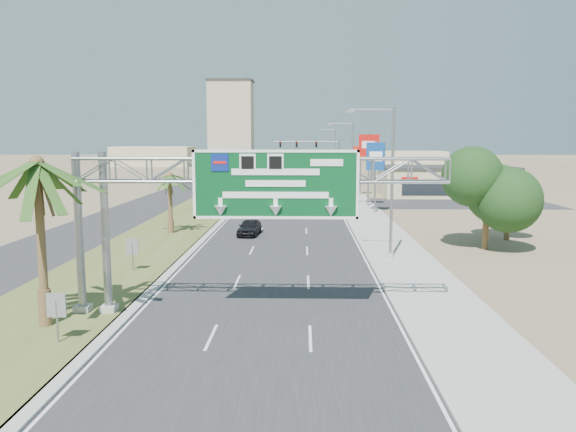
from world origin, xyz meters
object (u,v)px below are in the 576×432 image
(car_left_lane, at_px, (249,227))
(pole_sign_red_far, at_px, (361,156))
(car_far, at_px, (277,180))
(palm_near, at_px, (37,164))
(signal_mast, at_px, (326,160))
(sign_gantry, at_px, (241,182))
(pole_sign_blue, at_px, (376,159))
(car_mid_lane, at_px, (302,193))
(store_building, at_px, (445,182))
(pole_sign_red_near, at_px, (369,149))
(car_right_lane, at_px, (315,195))

(car_left_lane, height_order, pole_sign_red_far, pole_sign_red_far)
(car_far, bearing_deg, palm_near, -101.42)
(signal_mast, xyz_separation_m, car_left_lane, (-7.95, -40.36, -4.17))
(car_left_lane, bearing_deg, signal_mast, 84.76)
(palm_near, relative_size, signal_mast, 0.81)
(sign_gantry, bearing_deg, pole_sign_blue, 73.78)
(sign_gantry, xyz_separation_m, car_mid_lane, (2.56, 51.96, -5.33))
(store_building, height_order, pole_sign_blue, pole_sign_blue)
(signal_mast, distance_m, car_mid_lane, 11.50)
(palm_near, bearing_deg, car_mid_lane, 78.77)
(signal_mast, height_order, pole_sign_red_near, pole_sign_red_near)
(car_right_lane, xyz_separation_m, pole_sign_red_near, (6.22, -7.95, 6.23))
(pole_sign_red_near, bearing_deg, pole_sign_red_far, 87.97)
(pole_sign_red_near, bearing_deg, car_far, 109.31)
(store_building, height_order, car_mid_lane, store_building)
(sign_gantry, bearing_deg, car_right_lane, 85.10)
(car_far, height_order, pole_sign_red_near, pole_sign_red_near)
(sign_gantry, relative_size, car_left_lane, 4.18)
(car_left_lane, bearing_deg, pole_sign_red_far, 75.92)
(store_building, distance_m, pole_sign_blue, 23.64)
(store_building, relative_size, pole_sign_red_near, 2.05)
(car_mid_lane, bearing_deg, car_left_lane, -95.48)
(palm_near, relative_size, car_right_lane, 1.72)
(palm_near, height_order, car_far, palm_near)
(pole_sign_red_near, bearing_deg, car_left_lane, -120.60)
(pole_sign_red_near, relative_size, pole_sign_blue, 1.12)
(palm_near, xyz_separation_m, pole_sign_red_near, (18.68, 44.34, -0.02))
(signal_mast, relative_size, car_left_lane, 2.56)
(car_right_lane, bearing_deg, car_mid_lane, 141.59)
(car_right_lane, height_order, pole_sign_red_far, pole_sign_red_far)
(pole_sign_red_near, bearing_deg, car_mid_lane, 129.89)
(car_left_lane, xyz_separation_m, pole_sign_blue, (12.30, 14.69, 5.18))
(store_building, bearing_deg, car_mid_lane, -168.66)
(car_mid_lane, relative_size, pole_sign_red_near, 0.50)
(sign_gantry, xyz_separation_m, palm_near, (-8.14, -1.93, 0.87))
(car_far, xyz_separation_m, pole_sign_red_far, (13.16, -21.72, 5.00))
(store_building, height_order, car_left_lane, store_building)
(store_building, xyz_separation_m, car_far, (-25.17, 22.45, -1.31))
(palm_near, bearing_deg, store_building, 61.72)
(pole_sign_red_near, bearing_deg, store_building, 47.49)
(pole_sign_blue, distance_m, pole_sign_red_far, 20.43)
(signal_mast, bearing_deg, sign_gantry, -95.74)
(palm_near, relative_size, car_left_lane, 2.08)
(signal_mast, bearing_deg, palm_near, -102.66)
(car_mid_lane, height_order, pole_sign_red_far, pole_sign_red_far)
(palm_near, relative_size, car_mid_lane, 1.88)
(pole_sign_red_far, bearing_deg, car_far, 121.21)
(car_left_lane, bearing_deg, store_building, 60.13)
(car_mid_lane, bearing_deg, signal_mast, 72.56)
(sign_gantry, height_order, pole_sign_red_near, pole_sign_red_near)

